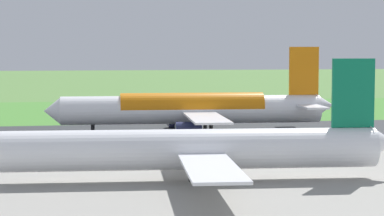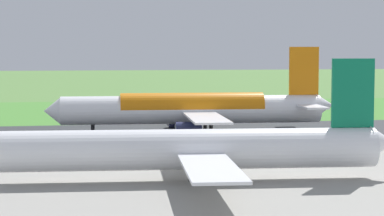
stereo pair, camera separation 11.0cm
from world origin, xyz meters
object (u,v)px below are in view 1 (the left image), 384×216
airliner_main (194,109)px  no_stopping_sign (138,108)px  traffic_cone_orange (104,111)px  airliner_parked_mid (194,148)px

airliner_main → no_stopping_sign: airliner_main is taller
traffic_cone_orange → airliner_parked_mid: bearing=93.6°
no_stopping_sign → airliner_parked_mid: bearing=89.0°
airliner_parked_mid → no_stopping_sign: (-1.60, -89.79, -2.41)m
airliner_main → traffic_cone_orange: bearing=-72.6°
airliner_main → no_stopping_sign: size_ratio=21.78×
airliner_main → traffic_cone_orange: airliner_main is taller
airliner_main → airliner_parked_mid: (8.42, 49.54, -0.46)m
airliner_main → traffic_cone_orange: size_ratio=98.40×
airliner_main → airliner_parked_mid: 50.25m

